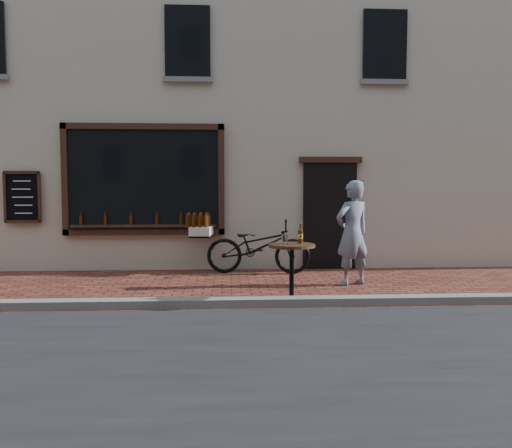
{
  "coord_description": "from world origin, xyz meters",
  "views": [
    {
      "loc": [
        -0.22,
        -6.76,
        1.66
      ],
      "look_at": [
        0.24,
        1.2,
        1.1
      ],
      "focal_mm": 35.0,
      "sensor_mm": 36.0,
      "label": 1
    }
  ],
  "objects": [
    {
      "name": "shop_building",
      "position": [
        0.0,
        6.5,
        5.0
      ],
      "size": [
        28.0,
        6.2,
        10.0
      ],
      "color": "#C2AF99",
      "rests_on": "ground"
    },
    {
      "name": "cargo_bicycle",
      "position": [
        0.34,
        2.98,
        0.55
      ],
      "size": [
        2.46,
        0.94,
        1.14
      ],
      "rotation": [
        0.0,
        0.0,
        1.46
      ],
      "color": "black",
      "rests_on": "ground"
    },
    {
      "name": "pedestrian",
      "position": [
        1.93,
        1.7,
        0.9
      ],
      "size": [
        0.78,
        0.67,
        1.81
      ],
      "primitive_type": "imported",
      "rotation": [
        0.0,
        0.0,
        3.58
      ],
      "color": "slate",
      "rests_on": "ground"
    },
    {
      "name": "ground",
      "position": [
        0.0,
        0.0,
        0.0
      ],
      "size": [
        90.0,
        90.0,
        0.0
      ],
      "primitive_type": "plane",
      "color": "#4D2119",
      "rests_on": "ground"
    },
    {
      "name": "kerb",
      "position": [
        0.0,
        0.2,
        0.06
      ],
      "size": [
        90.0,
        0.25,
        0.12
      ],
      "primitive_type": "cube",
      "color": "slate",
      "rests_on": "ground"
    },
    {
      "name": "bistro_table",
      "position": [
        0.71,
        0.35,
        0.62
      ],
      "size": [
        0.68,
        0.68,
        1.16
      ],
      "color": "black",
      "rests_on": "ground"
    }
  ]
}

